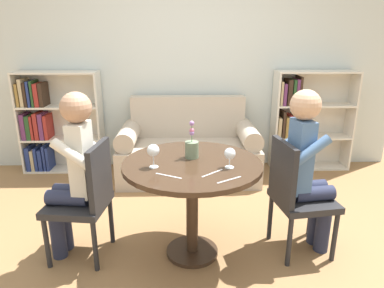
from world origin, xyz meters
TOP-DOWN VIEW (x-y plane):
  - ground_plane at (0.00, 0.00)m, footprint 16.00×16.00m
  - back_wall at (0.00, 1.97)m, footprint 5.20×0.05m
  - round_table at (0.00, 0.00)m, footprint 1.00×1.00m
  - couch at (0.00, 1.54)m, footprint 1.60×0.80m
  - bookshelf_left at (-1.67, 1.81)m, footprint 0.97×0.28m
  - bookshelf_right at (1.41, 1.81)m, footprint 0.97×0.28m
  - chair_left at (-0.78, 0.00)m, footprint 0.47×0.47m
  - chair_right at (0.78, 0.02)m, footprint 0.48×0.48m
  - person_left at (-0.86, 0.02)m, footprint 0.44×0.37m
  - person_right at (0.86, 0.04)m, footprint 0.45×0.38m
  - wine_glass_left at (-0.27, -0.09)m, footprint 0.08×0.08m
  - wine_glass_right at (0.25, -0.11)m, footprint 0.08×0.08m
  - flower_vase at (0.00, 0.10)m, footprint 0.10×0.10m
  - knife_left_setting at (0.13, -0.21)m, footprint 0.15×0.13m
  - fork_left_setting at (0.22, -0.32)m, footprint 0.17×0.11m
  - knife_right_setting at (-0.16, -0.25)m, footprint 0.17×0.10m

SIDE VIEW (x-z plane):
  - ground_plane at x=0.00m, z-range 0.00..0.00m
  - couch at x=0.00m, z-range -0.15..0.77m
  - chair_left at x=-0.78m, z-range 0.04..0.94m
  - chair_right at x=0.78m, z-range 0.04..0.94m
  - bookshelf_left at x=-1.67m, z-range -0.01..1.21m
  - bookshelf_right at x=1.41m, z-range -0.01..1.21m
  - round_table at x=0.00m, z-range 0.24..1.00m
  - person_left at x=-0.86m, z-range 0.05..1.32m
  - person_right at x=0.86m, z-range 0.06..1.32m
  - knife_left_setting at x=0.13m, z-range 0.76..0.76m
  - fork_left_setting at x=0.22m, z-range 0.76..0.76m
  - knife_right_setting at x=-0.16m, z-range 0.76..0.76m
  - flower_vase at x=0.00m, z-range 0.70..0.97m
  - wine_glass_right at x=0.25m, z-range 0.78..0.92m
  - wine_glass_left at x=-0.27m, z-range 0.79..0.96m
  - back_wall at x=0.00m, z-range 0.00..2.70m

